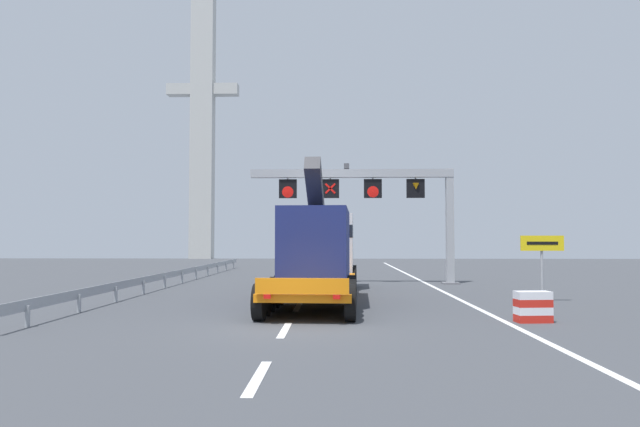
# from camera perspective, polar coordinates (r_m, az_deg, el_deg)

# --- Properties ---
(ground) EXTENTS (112.00, 112.00, 0.00)m
(ground) POSITION_cam_1_polar(r_m,az_deg,el_deg) (16.37, -2.92, -11.04)
(ground) COLOR #424449
(lane_markings) EXTENTS (0.20, 39.48, 0.01)m
(lane_markings) POSITION_cam_1_polar(r_m,az_deg,el_deg) (28.71, -1.15, -7.37)
(lane_markings) COLOR silver
(lane_markings) RESTS_ON ground
(edge_line_right) EXTENTS (0.20, 63.00, 0.01)m
(edge_line_right) POSITION_cam_1_polar(r_m,az_deg,el_deg) (28.67, 11.59, -7.33)
(edge_line_right) COLOR silver
(edge_line_right) RESTS_ON ground
(overhead_lane_gantry) EXTENTS (11.33, 0.90, 6.56)m
(overhead_lane_gantry) POSITION_cam_1_polar(r_m,az_deg,el_deg) (31.74, 5.60, 2.23)
(overhead_lane_gantry) COLOR #9EA0A5
(overhead_lane_gantry) RESTS_ON ground
(heavy_haul_truck_orange) EXTENTS (3.52, 14.15, 5.30)m
(heavy_haul_truck_orange) POSITION_cam_1_polar(r_m,az_deg,el_deg) (24.48, 0.12, -3.56)
(heavy_haul_truck_orange) COLOR orange
(heavy_haul_truck_orange) RESTS_ON ground
(exit_sign_yellow) EXTENTS (1.66, 0.15, 2.56)m
(exit_sign_yellow) POSITION_cam_1_polar(r_m,az_deg,el_deg) (23.95, 21.06, -3.45)
(exit_sign_yellow) COLOR #9EA0A5
(exit_sign_yellow) RESTS_ON ground
(crash_barrier_striped) EXTENTS (1.04, 0.60, 0.90)m
(crash_barrier_striped) POSITION_cam_1_polar(r_m,az_deg,el_deg) (18.13, 20.26, -8.63)
(crash_barrier_striped) COLOR red
(crash_barrier_striped) RESTS_ON ground
(guardrail_left) EXTENTS (0.13, 35.02, 0.76)m
(guardrail_left) POSITION_cam_1_polar(r_m,az_deg,el_deg) (32.83, -13.54, -5.73)
(guardrail_left) COLOR #999EA3
(guardrail_left) RESTS_ON ground
(bridge_pylon_distant) EXTENTS (9.00, 2.00, 34.43)m
(bridge_pylon_distant) POSITION_cam_1_polar(r_m,az_deg,el_deg) (75.47, -11.50, 9.11)
(bridge_pylon_distant) COLOR #B7B7B2
(bridge_pylon_distant) RESTS_ON ground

